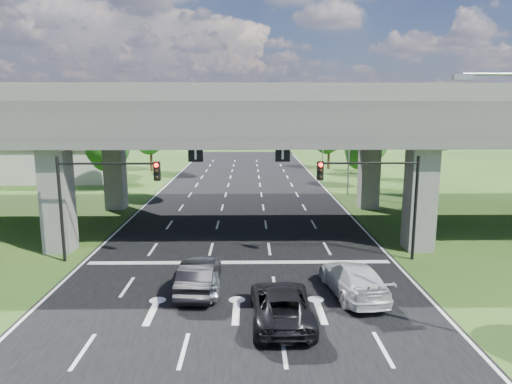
{
  "coord_description": "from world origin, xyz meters",
  "views": [
    {
      "loc": [
        0.57,
        -21.11,
        8.61
      ],
      "look_at": [
        1.01,
        7.82,
        3.28
      ],
      "focal_mm": 32.0,
      "sensor_mm": 36.0,
      "label": 1
    }
  ],
  "objects_px": {
    "car_dark": "(199,276)",
    "signal_right": "(378,188)",
    "streetlight_beyond": "(320,129)",
    "car_trailing": "(281,304)",
    "streetlight_far": "(345,137)",
    "signal_left": "(98,189)",
    "car_white": "(353,279)",
    "car_silver": "(200,273)"
  },
  "relations": [
    {
      "from": "streetlight_beyond",
      "to": "car_trailing",
      "type": "xyz_separation_m",
      "value": [
        -8.24,
        -43.72,
        -5.09
      ]
    },
    {
      "from": "signal_left",
      "to": "streetlight_beyond",
      "type": "distance_m",
      "value": 40.3
    },
    {
      "from": "signal_left",
      "to": "streetlight_beyond",
      "type": "bearing_deg",
      "value": 63.57
    },
    {
      "from": "signal_right",
      "to": "streetlight_beyond",
      "type": "height_order",
      "value": "streetlight_beyond"
    },
    {
      "from": "streetlight_far",
      "to": "car_trailing",
      "type": "bearing_deg",
      "value": -106.55
    },
    {
      "from": "car_silver",
      "to": "car_trailing",
      "type": "xyz_separation_m",
      "value": [
        3.66,
        -3.43,
        -0.09
      ]
    },
    {
      "from": "signal_left",
      "to": "car_trailing",
      "type": "distance_m",
      "value": 12.81
    },
    {
      "from": "signal_left",
      "to": "streetlight_far",
      "type": "height_order",
      "value": "streetlight_far"
    },
    {
      "from": "signal_right",
      "to": "car_trailing",
      "type": "relative_size",
      "value": 1.15
    },
    {
      "from": "streetlight_beyond",
      "to": "signal_left",
      "type": "bearing_deg",
      "value": -116.43
    },
    {
      "from": "signal_left",
      "to": "car_white",
      "type": "height_order",
      "value": "signal_left"
    },
    {
      "from": "streetlight_beyond",
      "to": "car_white",
      "type": "relative_size",
      "value": 1.92
    },
    {
      "from": "car_silver",
      "to": "streetlight_beyond",
      "type": "bearing_deg",
      "value": -111.42
    },
    {
      "from": "streetlight_far",
      "to": "car_silver",
      "type": "distance_m",
      "value": 27.5
    },
    {
      "from": "streetlight_beyond",
      "to": "car_silver",
      "type": "bearing_deg",
      "value": -106.45
    },
    {
      "from": "signal_right",
      "to": "car_trailing",
      "type": "height_order",
      "value": "signal_right"
    },
    {
      "from": "streetlight_beyond",
      "to": "car_white",
      "type": "height_order",
      "value": "streetlight_beyond"
    },
    {
      "from": "signal_right",
      "to": "signal_left",
      "type": "xyz_separation_m",
      "value": [
        -15.65,
        0.0,
        0.0
      ]
    },
    {
      "from": "streetlight_far",
      "to": "car_white",
      "type": "bearing_deg",
      "value": -100.61
    },
    {
      "from": "signal_left",
      "to": "car_dark",
      "type": "xyz_separation_m",
      "value": [
        6.02,
        -4.53,
        -3.39
      ]
    },
    {
      "from": "car_dark",
      "to": "car_white",
      "type": "distance_m",
      "value": 7.22
    },
    {
      "from": "signal_left",
      "to": "streetlight_far",
      "type": "xyz_separation_m",
      "value": [
        17.92,
        20.06,
        1.66
      ]
    },
    {
      "from": "car_dark",
      "to": "car_trailing",
      "type": "relative_size",
      "value": 0.9
    },
    {
      "from": "streetlight_far",
      "to": "car_silver",
      "type": "height_order",
      "value": "streetlight_far"
    },
    {
      "from": "signal_right",
      "to": "car_silver",
      "type": "xyz_separation_m",
      "value": [
        -9.62,
        -4.23,
        -3.34
      ]
    },
    {
      "from": "car_dark",
      "to": "streetlight_far",
      "type": "bearing_deg",
      "value": -113.39
    },
    {
      "from": "car_dark",
      "to": "signal_left",
      "type": "bearing_deg",
      "value": -34.54
    },
    {
      "from": "signal_right",
      "to": "signal_left",
      "type": "relative_size",
      "value": 1.0
    },
    {
      "from": "car_white",
      "to": "car_trailing",
      "type": "bearing_deg",
      "value": 29.21
    },
    {
      "from": "signal_left",
      "to": "car_white",
      "type": "bearing_deg",
      "value": -20.81
    },
    {
      "from": "car_silver",
      "to": "car_trailing",
      "type": "bearing_deg",
      "value": 131.85
    },
    {
      "from": "signal_right",
      "to": "car_trailing",
      "type": "distance_m",
      "value": 10.3
    },
    {
      "from": "streetlight_far",
      "to": "car_trailing",
      "type": "relative_size",
      "value": 1.92
    },
    {
      "from": "car_silver",
      "to": "car_white",
      "type": "bearing_deg",
      "value": 168.69
    },
    {
      "from": "car_trailing",
      "to": "car_white",
      "type": "bearing_deg",
      "value": -144.38
    },
    {
      "from": "signal_left",
      "to": "car_silver",
      "type": "relative_size",
      "value": 1.25
    },
    {
      "from": "signal_right",
      "to": "car_silver",
      "type": "bearing_deg",
      "value": -156.3
    },
    {
      "from": "car_trailing",
      "to": "signal_right",
      "type": "bearing_deg",
      "value": -128.94
    },
    {
      "from": "signal_right",
      "to": "car_white",
      "type": "relative_size",
      "value": 1.15
    },
    {
      "from": "car_dark",
      "to": "signal_right",
      "type": "bearing_deg",
      "value": -152.34
    },
    {
      "from": "car_silver",
      "to": "signal_left",
      "type": "bearing_deg",
      "value": -40.01
    },
    {
      "from": "car_silver",
      "to": "car_dark",
      "type": "bearing_deg",
      "value": 85.03
    }
  ]
}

